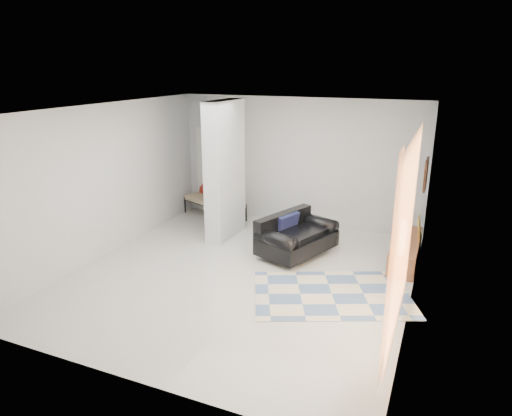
% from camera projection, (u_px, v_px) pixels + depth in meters
% --- Properties ---
extents(floor, '(6.00, 6.00, 0.00)m').
position_uv_depth(floor, '(242.00, 274.00, 7.85)').
color(floor, beige).
rests_on(floor, ground).
extents(ceiling, '(6.00, 6.00, 0.00)m').
position_uv_depth(ceiling, '(240.00, 109.00, 7.01)').
color(ceiling, white).
rests_on(ceiling, wall_back).
extents(wall_back, '(6.00, 0.00, 6.00)m').
position_uv_depth(wall_back, '(298.00, 162.00, 10.06)').
color(wall_back, silver).
rests_on(wall_back, ground).
extents(wall_front, '(6.00, 0.00, 6.00)m').
position_uv_depth(wall_front, '(122.00, 269.00, 4.79)').
color(wall_front, silver).
rests_on(wall_front, ground).
extents(wall_left, '(0.00, 6.00, 6.00)m').
position_uv_depth(wall_left, '(107.00, 180.00, 8.45)').
color(wall_left, silver).
rests_on(wall_left, ground).
extents(wall_right, '(0.00, 6.00, 6.00)m').
position_uv_depth(wall_right, '(419.00, 218.00, 6.40)').
color(wall_right, silver).
rests_on(wall_right, ground).
extents(partition_column, '(0.35, 1.20, 2.80)m').
position_uv_depth(partition_column, '(225.00, 171.00, 9.24)').
color(partition_column, silver).
rests_on(partition_column, floor).
extents(hallway_door, '(0.85, 0.06, 2.04)m').
position_uv_depth(hallway_door, '(213.00, 171.00, 10.92)').
color(hallway_door, silver).
rests_on(hallway_door, floor).
extents(curtain, '(0.00, 2.55, 2.55)m').
position_uv_depth(curtain, '(405.00, 241.00, 5.41)').
color(curtain, orange).
rests_on(curtain, wall_right).
extents(wall_art, '(0.04, 0.45, 0.55)m').
position_uv_depth(wall_art, '(426.00, 174.00, 7.83)').
color(wall_art, '#32190D').
rests_on(wall_art, wall_right).
extents(media_console, '(0.45, 1.74, 0.80)m').
position_uv_depth(media_console, '(406.00, 250.00, 8.34)').
color(media_console, brown).
rests_on(media_console, floor).
extents(loveseat, '(1.35, 1.73, 0.76)m').
position_uv_depth(loveseat, '(295.00, 236.00, 8.61)').
color(loveseat, silver).
rests_on(loveseat, floor).
extents(daybed, '(1.66, 1.17, 0.77)m').
position_uv_depth(daybed, '(215.00, 199.00, 10.75)').
color(daybed, black).
rests_on(daybed, floor).
extents(area_rug, '(2.85, 2.43, 0.01)m').
position_uv_depth(area_rug, '(332.00, 294.00, 7.17)').
color(area_rug, beige).
rests_on(area_rug, floor).
extents(cylinder_lamp, '(0.11, 0.11, 0.60)m').
position_uv_depth(cylinder_lamp, '(403.00, 237.00, 7.59)').
color(cylinder_lamp, white).
rests_on(cylinder_lamp, media_console).
extents(bronze_figurine, '(0.11, 0.11, 0.22)m').
position_uv_depth(bronze_figurine, '(407.00, 225.00, 8.78)').
color(bronze_figurine, black).
rests_on(bronze_figurine, media_console).
extents(vase, '(0.23, 0.23, 0.21)m').
position_uv_depth(vase, '(404.00, 236.00, 8.21)').
color(vase, silver).
rests_on(vase, media_console).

